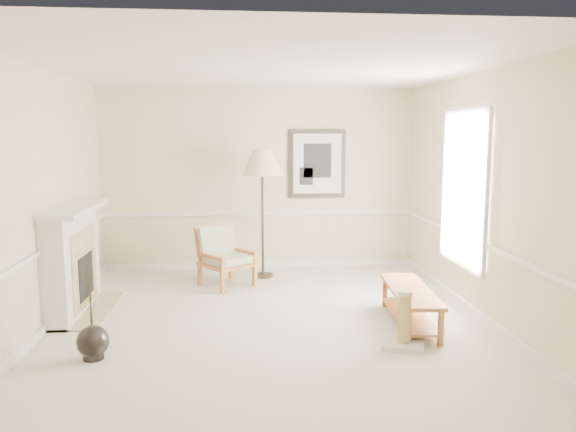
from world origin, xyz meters
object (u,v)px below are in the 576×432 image
object	(u,v)px
armchair	(223,254)
scratching_post	(404,329)
bench	(410,301)
floor_vase	(93,342)
floor_lamp	(262,166)

from	to	relation	value
armchair	scratching_post	xyz separation A→B (m)	(1.91, -2.61, -0.27)
armchair	scratching_post	distance (m)	3.25
armchair	bench	distance (m)	2.93
bench	scratching_post	world-z (taller)	scratching_post
floor_vase	bench	world-z (taller)	floor_vase
floor_lamp	bench	distance (m)	3.17
floor_vase	floor_lamp	world-z (taller)	floor_lamp
floor_vase	floor_lamp	distance (m)	3.87
floor_vase	scratching_post	distance (m)	3.10
floor_lamp	bench	size ratio (longest dim) A/B	1.30
bench	scratching_post	distance (m)	0.72
floor_lamp	bench	xyz separation A→B (m)	(1.58, -2.35, -1.42)
scratching_post	armchair	bearing A→B (deg)	126.11
floor_lamp	scratching_post	bearing A→B (deg)	-66.56
floor_vase	armchair	xyz separation A→B (m)	(1.20, 2.66, 0.29)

